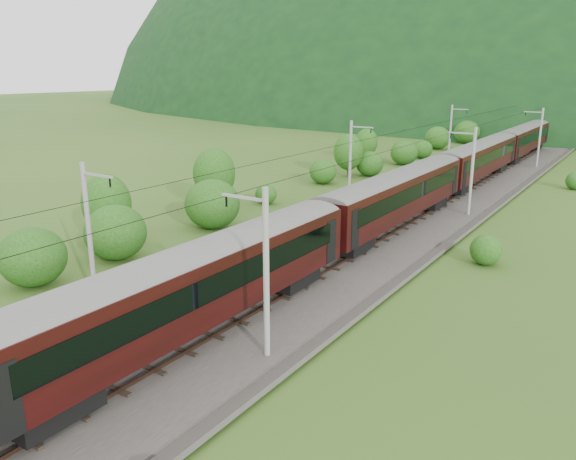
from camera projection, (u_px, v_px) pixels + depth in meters
The scene contains 14 objects.
ground at pixel (172, 328), 29.72m from camera, with size 600.00×600.00×0.00m, color #2D4E18.
railbed at pixel (279, 271), 37.69m from camera, with size 14.00×220.00×0.30m, color #38332D.
track_left at pixel (250, 262), 38.91m from camera, with size 2.40×220.00×0.27m.
track_right at pixel (309, 275), 36.36m from camera, with size 2.40×220.00×0.27m.
catenary_left at pixel (351, 158), 57.38m from camera, with size 2.54×192.28×8.00m.
catenary_right at pixel (471, 169), 50.87m from camera, with size 2.54×192.28×8.00m.
overhead_wires at pixel (278, 169), 35.79m from camera, with size 4.83×198.00×0.03m.
mountain_ridge at pixel (388, 93), 333.92m from camera, with size 336.00×280.00×132.00m, color black.
train at pixel (444, 168), 56.15m from camera, with size 3.19×153.28×5.56m.
hazard_post_near at pixel (466, 168), 72.37m from camera, with size 0.15×0.15×1.42m, color red.
hazard_post_far at pixel (501, 154), 83.81m from camera, with size 0.17×0.17×1.60m, color red.
signal at pixel (435, 165), 70.25m from camera, with size 0.26×0.26×2.40m.
vegetation_left at pixel (223, 190), 51.87m from camera, with size 12.52×147.43×6.99m.
vegetation_right at pixel (340, 421), 20.16m from camera, with size 4.45×96.39×2.25m.
Camera 1 is at (20.14, -19.23, 13.15)m, focal length 35.00 mm.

